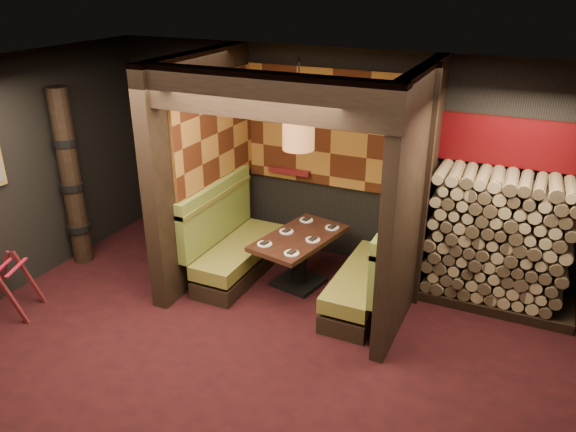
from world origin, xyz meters
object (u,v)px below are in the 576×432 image
at_px(booth_bench_right, 372,277).
at_px(pendant_lamp, 299,130).
at_px(dining_table, 299,253).
at_px(firewood_stack, 505,242).
at_px(totem_column, 71,180).
at_px(luggage_rack, 6,285).
at_px(booth_bench_left, 233,246).

relative_size(booth_bench_right, pendant_lamp, 1.54).
distance_m(dining_table, pendant_lamp, 1.59).
bearing_deg(firewood_stack, totem_column, -166.81).
bearing_deg(luggage_rack, booth_bench_right, 26.55).
height_order(booth_bench_right, luggage_rack, booth_bench_right).
height_order(booth_bench_left, firewood_stack, firewood_stack).
bearing_deg(firewood_stack, booth_bench_left, -167.83).
relative_size(booth_bench_left, booth_bench_right, 1.00).
relative_size(booth_bench_left, luggage_rack, 2.00).
bearing_deg(booth_bench_left, dining_table, 7.80).
height_order(luggage_rack, totem_column, totem_column).
height_order(booth_bench_left, luggage_rack, booth_bench_left).
bearing_deg(luggage_rack, pendant_lamp, 35.05).
relative_size(booth_bench_left, pendant_lamp, 1.54).
relative_size(luggage_rack, totem_column, 0.33).
xyz_separation_m(booth_bench_right, firewood_stack, (1.35, 0.70, 0.42)).
bearing_deg(dining_table, pendant_lamp, -90.00).
bearing_deg(booth_bench_left, totem_column, -165.25).
height_order(pendant_lamp, luggage_rack, pendant_lamp).
xyz_separation_m(booth_bench_left, dining_table, (0.90, 0.12, 0.04)).
xyz_separation_m(booth_bench_right, pendant_lamp, (-0.99, 0.07, 1.64)).
relative_size(booth_bench_right, luggage_rack, 2.00).
height_order(booth_bench_right, firewood_stack, firewood_stack).
height_order(booth_bench_left, booth_bench_right, same).
bearing_deg(firewood_stack, dining_table, -166.20).
bearing_deg(booth_bench_right, firewood_stack, 27.35).
distance_m(booth_bench_right, totem_column, 4.10).
xyz_separation_m(booth_bench_right, luggage_rack, (-3.82, -1.91, -0.03)).
height_order(booth_bench_right, pendant_lamp, pendant_lamp).
xyz_separation_m(dining_table, totem_column, (-2.99, -0.67, 0.74)).
bearing_deg(booth_bench_right, totem_column, -172.14).
relative_size(booth_bench_left, dining_table, 1.15).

